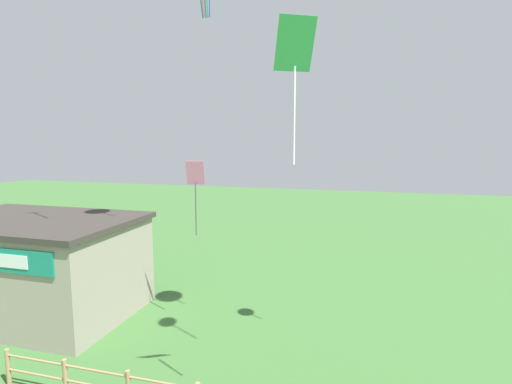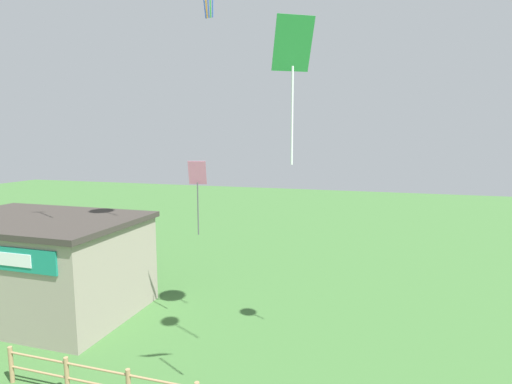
% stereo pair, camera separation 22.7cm
% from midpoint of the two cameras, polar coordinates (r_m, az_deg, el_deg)
% --- Properties ---
extents(seaside_building, '(9.01, 5.87, 4.34)m').
position_cam_midpoint_polar(seaside_building, '(20.77, -28.30, -9.07)').
color(seaside_building, gray).
rests_on(seaside_building, ground_plane).
extents(kite_green_diamond, '(0.98, 0.83, 3.22)m').
position_cam_midpoint_polar(kite_green_diamond, '(9.36, 6.00, 18.33)').
color(kite_green_diamond, green).
extents(kite_pink_diamond, '(0.77, 0.49, 3.01)m').
position_cam_midpoint_polar(kite_pink_diamond, '(16.12, -7.96, 1.32)').
color(kite_pink_diamond, pink).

